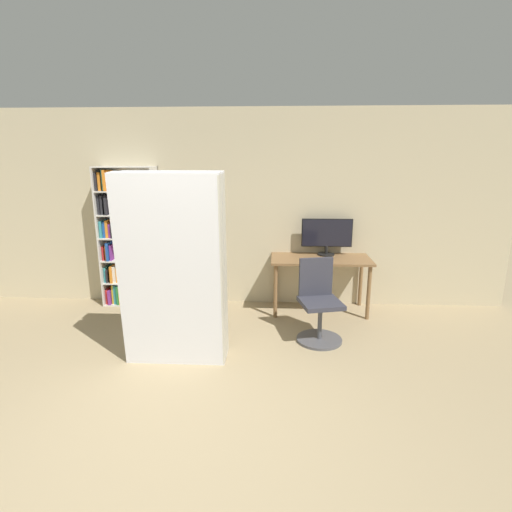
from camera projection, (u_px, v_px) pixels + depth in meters
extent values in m
plane|color=#9E8966|center=(159.00, 463.00, 2.76)|extent=(16.00, 16.00, 0.00)
cube|color=#C6B793|center=(220.00, 209.00, 5.56)|extent=(8.00, 0.06, 2.70)
cube|color=brown|center=(321.00, 259.00, 5.31)|extent=(1.32, 0.62, 0.03)
cylinder|color=brown|center=(275.00, 291.00, 5.19)|extent=(0.05, 0.05, 0.72)
cylinder|color=brown|center=(369.00, 293.00, 5.13)|extent=(0.05, 0.05, 0.72)
cylinder|color=brown|center=(276.00, 280.00, 5.68)|extent=(0.05, 0.05, 0.72)
cylinder|color=brown|center=(361.00, 281.00, 5.62)|extent=(0.05, 0.05, 0.72)
cylinder|color=black|center=(326.00, 254.00, 5.47)|extent=(0.23, 0.23, 0.02)
cylinder|color=black|center=(326.00, 250.00, 5.46)|extent=(0.04, 0.04, 0.11)
cube|color=black|center=(327.00, 233.00, 5.41)|extent=(0.68, 0.02, 0.38)
cube|color=black|center=(327.00, 233.00, 5.40)|extent=(0.66, 0.03, 0.36)
cylinder|color=#4C4C51|center=(319.00, 339.00, 4.60)|extent=(0.52, 0.52, 0.03)
cylinder|color=#4C4C51|center=(320.00, 322.00, 4.54)|extent=(0.05, 0.05, 0.41)
cube|color=#33333D|center=(321.00, 303.00, 4.49)|extent=(0.53, 0.53, 0.05)
cube|color=#33333D|center=(316.00, 277.00, 4.62)|extent=(0.39, 0.13, 0.45)
cube|color=beige|center=(102.00, 237.00, 5.56)|extent=(0.02, 0.32, 1.94)
cube|color=beige|center=(157.00, 238.00, 5.52)|extent=(0.02, 0.32, 1.94)
cube|color=beige|center=(133.00, 236.00, 5.68)|extent=(0.80, 0.02, 1.94)
cube|color=beige|center=(135.00, 303.00, 5.77)|extent=(0.76, 0.28, 0.02)
cube|color=beige|center=(133.00, 282.00, 5.69)|extent=(0.76, 0.28, 0.02)
cube|color=beige|center=(131.00, 260.00, 5.61)|extent=(0.76, 0.28, 0.02)
cube|color=beige|center=(130.00, 238.00, 5.54)|extent=(0.76, 0.28, 0.02)
cube|color=beige|center=(128.00, 215.00, 5.46)|extent=(0.76, 0.28, 0.02)
cube|color=beige|center=(126.00, 191.00, 5.38)|extent=(0.76, 0.28, 0.02)
cube|color=beige|center=(124.00, 167.00, 5.30)|extent=(0.76, 0.28, 0.02)
cube|color=red|center=(110.00, 295.00, 5.77)|extent=(0.03, 0.24, 0.21)
cube|color=#7A2D84|center=(112.00, 296.00, 5.73)|extent=(0.03, 0.24, 0.21)
cube|color=gold|center=(115.00, 293.00, 5.75)|extent=(0.03, 0.21, 0.28)
cube|color=teal|center=(117.00, 293.00, 5.73)|extent=(0.04, 0.19, 0.27)
cube|color=#287A38|center=(120.00, 294.00, 5.72)|extent=(0.03, 0.23, 0.26)
cube|color=gold|center=(123.00, 294.00, 5.72)|extent=(0.03, 0.24, 0.26)
cube|color=gold|center=(125.00, 295.00, 5.73)|extent=(0.03, 0.24, 0.21)
cube|color=orange|center=(129.00, 296.00, 5.75)|extent=(0.04, 0.23, 0.19)
cube|color=teal|center=(108.00, 273.00, 5.70)|extent=(0.03, 0.24, 0.21)
cube|color=#232328|center=(108.00, 275.00, 5.64)|extent=(0.02, 0.16, 0.19)
cube|color=orange|center=(112.00, 274.00, 5.71)|extent=(0.03, 0.17, 0.19)
cube|color=orange|center=(113.00, 274.00, 5.63)|extent=(0.03, 0.18, 0.24)
cube|color=silver|center=(117.00, 273.00, 5.67)|extent=(0.04, 0.22, 0.23)
cube|color=orange|center=(120.00, 274.00, 5.68)|extent=(0.04, 0.22, 0.21)
cube|color=red|center=(106.00, 252.00, 5.62)|extent=(0.02, 0.23, 0.20)
cube|color=orange|center=(108.00, 252.00, 5.61)|extent=(0.03, 0.17, 0.20)
cube|color=#1E4C9E|center=(110.00, 251.00, 5.58)|extent=(0.03, 0.24, 0.25)
cube|color=#7A2D84|center=(113.00, 251.00, 5.61)|extent=(0.02, 0.22, 0.22)
cube|color=teal|center=(103.00, 229.00, 5.51)|extent=(0.03, 0.21, 0.23)
cube|color=#1E4C9E|center=(107.00, 229.00, 5.54)|extent=(0.04, 0.22, 0.22)
cube|color=orange|center=(109.00, 229.00, 5.51)|extent=(0.04, 0.17, 0.24)
cube|color=#7A2D84|center=(112.00, 230.00, 5.52)|extent=(0.03, 0.17, 0.19)
cube|color=#232328|center=(114.00, 230.00, 5.53)|extent=(0.02, 0.24, 0.19)
cube|color=#7A2D84|center=(116.00, 229.00, 5.49)|extent=(0.02, 0.22, 0.24)
cube|color=#232328|center=(101.00, 204.00, 5.45)|extent=(0.03, 0.22, 0.26)
cube|color=#232328|center=(104.00, 205.00, 5.45)|extent=(0.03, 0.21, 0.25)
cube|color=#232328|center=(108.00, 204.00, 5.49)|extent=(0.03, 0.18, 0.25)
cube|color=#232328|center=(108.00, 206.00, 5.41)|extent=(0.03, 0.20, 0.23)
cube|color=orange|center=(113.00, 206.00, 5.47)|extent=(0.02, 0.17, 0.21)
cube|color=#7A2D84|center=(114.00, 206.00, 5.46)|extent=(0.03, 0.23, 0.21)
cube|color=#232328|center=(97.00, 182.00, 5.33)|extent=(0.02, 0.16, 0.24)
cube|color=orange|center=(101.00, 181.00, 5.35)|extent=(0.03, 0.16, 0.24)
cube|color=teal|center=(105.00, 180.00, 5.38)|extent=(0.03, 0.19, 0.28)
cube|color=orange|center=(106.00, 180.00, 5.31)|extent=(0.03, 0.17, 0.27)
cube|color=orange|center=(110.00, 181.00, 5.33)|extent=(0.04, 0.17, 0.27)
cube|color=gold|center=(115.00, 183.00, 5.39)|extent=(0.02, 0.22, 0.20)
cube|color=silver|center=(171.00, 273.00, 3.87)|extent=(1.01, 0.30, 1.93)
cube|color=beige|center=(222.00, 273.00, 3.85)|extent=(0.01, 0.30, 1.90)
cube|color=silver|center=(176.00, 267.00, 4.08)|extent=(1.01, 0.25, 1.93)
cube|color=beige|center=(225.00, 268.00, 4.05)|extent=(0.01, 0.25, 1.89)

